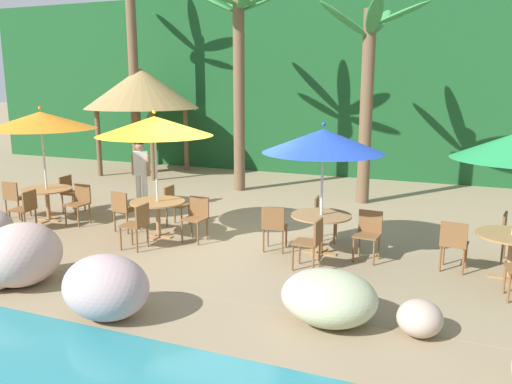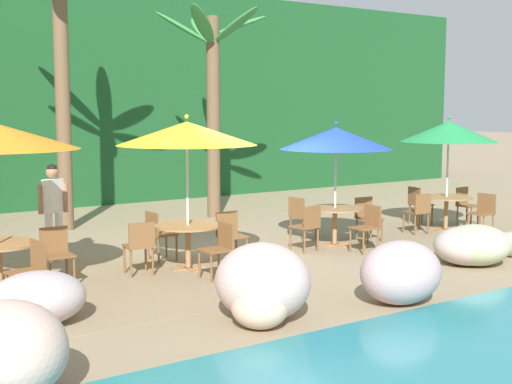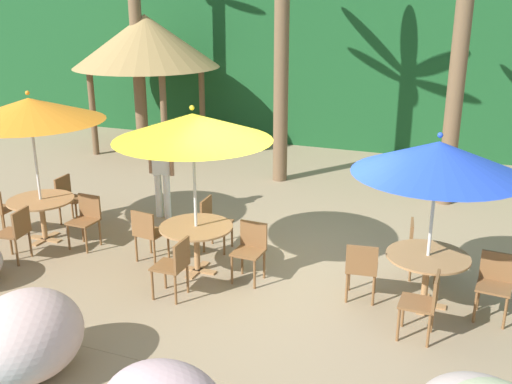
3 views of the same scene
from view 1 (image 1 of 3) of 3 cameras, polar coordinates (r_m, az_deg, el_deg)
The scene contains 30 objects.
ground_plane at distance 10.41m, azimuth -3.35°, elevation -5.31°, with size 120.00×120.00×0.00m, color #937F60.
terrace_deck at distance 10.41m, azimuth -3.35°, elevation -5.29°, with size 18.00×5.20×0.01m.
foliage_backdrop at distance 18.46m, azimuth 8.95°, elevation 11.58°, with size 28.00×2.40×6.00m.
rock_seawall at distance 7.21m, azimuth -8.98°, elevation -10.13°, with size 16.48×3.22×0.97m.
umbrella_orange at distance 12.39m, azimuth -22.46°, elevation 7.24°, with size 2.38×2.38×2.57m.
dining_table_orange at distance 12.61m, azimuth -21.87°, elevation -0.21°, with size 1.10×1.10×0.74m.
chair_orange_seaward at distance 12.11m, azimuth -18.70°, elevation -0.95°, with size 0.43×0.44×0.87m.
chair_orange_inland at distance 13.31m, azimuth -19.69°, elevation 0.12°, with size 0.44×0.43×0.87m.
chair_orange_left at distance 13.13m, azimuth -24.92°, elevation -0.47°, with size 0.45×0.45×0.87m.
chair_orange_right at distance 11.92m, azimuth -23.86°, elevation -1.55°, with size 0.48×0.48×0.87m.
umbrella_yellow at distance 10.42m, azimuth -11.04°, elevation 7.08°, with size 2.29×2.29×2.55m.
dining_table_yellow at distance 10.67m, azimuth -10.69°, elevation -1.65°, with size 1.10×1.10×0.74m.
chair_yellow_seaward at distance 10.32m, azimuth -6.50°, elevation -2.56°, with size 0.43×0.44×0.87m.
chair_yellow_inland at distance 11.46m, azimuth -8.96°, elevation -1.16°, with size 0.45×0.44×0.87m.
chair_yellow_left at distance 11.19m, azimuth -14.31°, elevation -1.72°, with size 0.47×0.48×0.87m.
chair_yellow_right at distance 9.96m, azimuth -12.81°, elevation -3.32°, with size 0.43×0.43×0.87m.
umbrella_blue at distance 9.24m, azimuth 7.36°, elevation 5.56°, with size 2.16×2.16×2.40m.
dining_table_blue at distance 9.51m, azimuth 7.12°, elevation -3.21°, with size 1.10×1.10×0.74m.
chair_blue_seaward at distance 9.38m, azimuth 12.19°, elevation -4.25°, with size 0.45×0.46×0.87m.
chair_blue_inland at distance 10.37m, azimuth 7.22°, elevation -2.52°, with size 0.48×0.47×0.87m.
chair_blue_left at distance 9.59m, azimuth 1.99°, elevation -3.63°, with size 0.48×0.48×0.87m.
chair_blue_right at distance 8.74m, azimuth 6.11°, elevation -5.27°, with size 0.43×0.43×0.87m.
dining_table_green at distance 9.19m, azimuth 26.19°, elevation -4.93°, with size 1.10×1.10×0.74m.
chair_green_inland at distance 10.04m, azimuth 26.05°, elevation -4.15°, with size 0.48×0.48×0.87m.
chair_green_left at distance 9.18m, azimuth 20.80°, elevation -5.15°, with size 0.46×0.47×0.87m.
palm_tree_nearest at distance 18.09m, azimuth -13.36°, elevation 15.26°, with size 2.77×2.77×6.63m.
palm_tree_second at distance 14.87m, azimuth -1.86°, elevation 14.77°, with size 3.10×2.82×5.64m.
palm_tree_third at distance 13.52m, azimuth 12.08°, elevation 12.45°, with size 2.70×2.80×4.98m.
palapa_hut at distance 18.14m, azimuth -12.42°, elevation 10.96°, with size 3.82×3.82×3.53m.
waiter_in_white at distance 12.98m, azimuth -12.46°, elevation 2.38°, with size 0.52×0.35×1.70m.
Camera 1 is at (4.33, -8.95, 3.10)m, focal length 36.60 mm.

